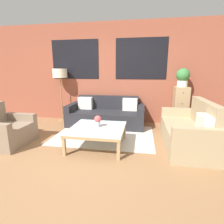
% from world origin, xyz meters
% --- Properties ---
extents(ground_plane, '(16.00, 16.00, 0.00)m').
position_xyz_m(ground_plane, '(0.00, 0.00, 0.00)').
color(ground_plane, '#8E6642').
extents(wall_back_brick, '(8.40, 0.09, 2.80)m').
position_xyz_m(wall_back_brick, '(0.00, 2.44, 1.41)').
color(wall_back_brick, brown).
rests_on(wall_back_brick, ground_plane).
extents(rug, '(2.25, 1.63, 0.00)m').
position_xyz_m(rug, '(0.18, 1.15, 0.00)').
color(rug, silver).
rests_on(rug, ground_plane).
extents(couch_dark, '(2.06, 0.88, 0.78)m').
position_xyz_m(couch_dark, '(0.06, 1.95, 0.28)').
color(couch_dark, '#232328').
rests_on(couch_dark, ground_plane).
extents(settee_vintage, '(0.80, 1.66, 0.92)m').
position_xyz_m(settee_vintage, '(1.95, 0.80, 0.31)').
color(settee_vintage, tan).
rests_on(settee_vintage, ground_plane).
extents(armchair_corner, '(0.80, 0.90, 0.84)m').
position_xyz_m(armchair_corner, '(-1.70, 0.30, 0.28)').
color(armchair_corner, '#84705B').
rests_on(armchair_corner, ground_plane).
extents(coffee_table, '(1.05, 1.05, 0.39)m').
position_xyz_m(coffee_table, '(0.18, 0.51, 0.34)').
color(coffee_table, silver).
rests_on(coffee_table, ground_plane).
extents(floor_lamp, '(0.41, 0.41, 1.54)m').
position_xyz_m(floor_lamp, '(-1.33, 2.15, 1.35)').
color(floor_lamp, olive).
rests_on(floor_lamp, ground_plane).
extents(drawer_cabinet, '(0.36, 0.43, 1.07)m').
position_xyz_m(drawer_cabinet, '(2.03, 2.15, 0.54)').
color(drawer_cabinet, tan).
rests_on(drawer_cabinet, ground_plane).
extents(potted_plant, '(0.34, 0.34, 0.47)m').
position_xyz_m(potted_plant, '(2.03, 2.15, 1.33)').
color(potted_plant, silver).
rests_on(potted_plant, drawer_cabinet).
extents(flower_vase, '(0.14, 0.14, 0.23)m').
position_xyz_m(flower_vase, '(0.17, 0.56, 0.52)').
color(flower_vase, '#ADBCC6').
rests_on(flower_vase, coffee_table).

